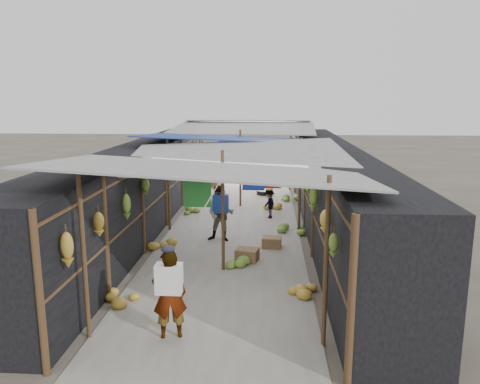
% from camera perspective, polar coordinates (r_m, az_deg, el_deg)
% --- Properties ---
extents(ground, '(80.00, 80.00, 0.00)m').
position_cam_1_polar(ground, '(7.53, -4.36, -17.70)').
color(ground, '#6B6356').
rests_on(ground, ground).
extents(aisle_slab, '(3.60, 16.00, 0.02)m').
position_cam_1_polar(aisle_slab, '(13.54, -0.61, -4.16)').
color(aisle_slab, '#9E998E').
rests_on(aisle_slab, ground).
extents(stall_left, '(1.40, 15.00, 2.30)m').
position_cam_1_polar(stall_left, '(13.74, -11.92, 0.70)').
color(stall_left, black).
rests_on(stall_left, ground).
extents(stall_right, '(1.40, 15.00, 2.30)m').
position_cam_1_polar(stall_right, '(13.36, 11.01, 0.43)').
color(stall_right, black).
rests_on(stall_right, ground).
extents(crate_near, '(0.49, 0.41, 0.28)m').
position_cam_1_polar(crate_near, '(11.64, 3.89, -6.16)').
color(crate_near, '#855E43').
rests_on(crate_near, ground).
extents(crate_mid, '(0.57, 0.49, 0.29)m').
position_cam_1_polar(crate_mid, '(10.71, 0.89, -7.69)').
color(crate_mid, '#855E43').
rests_on(crate_mid, ground).
extents(crate_back, '(0.48, 0.41, 0.27)m').
position_cam_1_polar(crate_back, '(19.29, -3.07, 0.95)').
color(crate_back, '#855E43').
rests_on(crate_back, ground).
extents(black_basin, '(0.61, 0.61, 0.18)m').
position_cam_1_polar(black_basin, '(17.83, 3.01, -0.07)').
color(black_basin, black).
rests_on(black_basin, ground).
extents(vendor_elderly, '(0.59, 0.46, 1.43)m').
position_cam_1_polar(vendor_elderly, '(7.37, -8.60, -12.25)').
color(vendor_elderly, silver).
rests_on(vendor_elderly, ground).
extents(shopper_blue, '(0.79, 0.66, 1.46)m').
position_cam_1_polar(shopper_blue, '(12.00, -2.37, -2.66)').
color(shopper_blue, '#2151A7').
rests_on(shopper_blue, ground).
extents(vendor_seated, '(0.52, 0.67, 0.92)m').
position_cam_1_polar(vendor_seated, '(14.31, 3.58, -1.46)').
color(vendor_seated, '#4E4843').
rests_on(vendor_seated, ground).
extents(market_canopy, '(5.62, 15.20, 2.77)m').
position_cam_1_polar(market_canopy, '(13.43, -0.41, 6.12)').
color(market_canopy, brown).
rests_on(market_canopy, ground).
extents(hanging_bananas, '(3.96, 14.03, 0.85)m').
position_cam_1_polar(hanging_bananas, '(12.84, -0.55, 2.42)').
color(hanging_bananas, '#B1892D').
rests_on(hanging_bananas, ground).
extents(floor_bananas, '(3.98, 9.22, 0.36)m').
position_cam_1_polar(floor_bananas, '(12.57, 1.61, -4.71)').
color(floor_bananas, '#B1892D').
rests_on(floor_bananas, ground).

